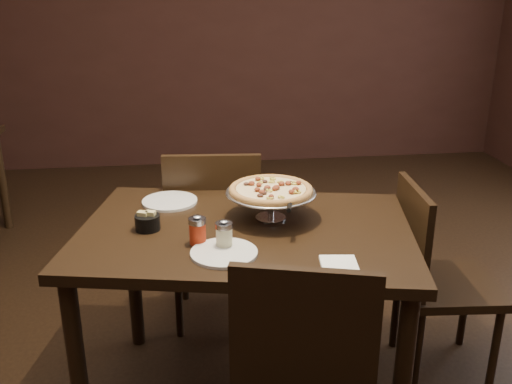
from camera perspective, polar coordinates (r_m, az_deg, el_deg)
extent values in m
cube|color=black|center=(2.83, -0.12, -18.42)|extent=(6.00, 7.00, 0.02)
cube|color=black|center=(5.72, -4.79, 16.56)|extent=(6.00, 0.02, 2.80)
cube|color=black|center=(2.30, -1.08, -4.15)|extent=(1.48, 1.14, 0.04)
cylinder|color=black|center=(2.33, -17.38, -16.70)|extent=(0.07, 0.07, 0.78)
cylinder|color=black|center=(2.93, -12.15, -8.07)|extent=(0.07, 0.07, 0.78)
cylinder|color=black|center=(2.84, 11.92, -8.95)|extent=(0.07, 0.07, 0.78)
cylinder|color=black|center=(4.63, -24.06, 0.99)|extent=(0.06, 0.06, 0.74)
cylinder|color=#ACADB3|center=(2.38, 1.47, -2.58)|extent=(0.13, 0.13, 0.01)
cylinder|color=#ACADB3|center=(2.36, 1.48, -1.37)|extent=(0.03, 0.03, 0.10)
cylinder|color=#ACADB3|center=(2.35, 1.49, -0.17)|extent=(0.09, 0.09, 0.01)
cylinder|color=#ACACB1|center=(2.34, 1.49, -0.05)|extent=(0.36, 0.36, 0.01)
torus|color=#ACACB1|center=(2.34, 1.49, -0.03)|extent=(0.37, 0.37, 0.01)
cylinder|color=brown|center=(2.34, 1.50, 0.14)|extent=(0.34, 0.34, 0.01)
torus|color=brown|center=(2.34, 1.50, 0.23)|extent=(0.35, 0.35, 0.03)
cylinder|color=#DDB879|center=(2.34, 1.50, 0.33)|extent=(0.29, 0.29, 0.01)
cylinder|color=beige|center=(2.11, -3.20, -4.60)|extent=(0.06, 0.06, 0.08)
cylinder|color=#ACADB3|center=(2.09, -3.23, -3.35)|extent=(0.06, 0.06, 0.02)
ellipsoid|color=#ACADB3|center=(2.09, -3.24, -2.95)|extent=(0.03, 0.03, 0.01)
cylinder|color=maroon|center=(2.16, -5.86, -4.15)|extent=(0.06, 0.06, 0.08)
cylinder|color=#ACADB3|center=(2.14, -5.91, -2.89)|extent=(0.07, 0.07, 0.02)
ellipsoid|color=#ACADB3|center=(2.13, -5.92, -2.48)|extent=(0.04, 0.04, 0.01)
cylinder|color=black|center=(2.31, -10.79, -3.01)|extent=(0.10, 0.10, 0.06)
cube|color=tan|center=(2.31, -11.23, -2.71)|extent=(0.05, 0.04, 0.07)
cube|color=tan|center=(2.30, -10.49, -2.67)|extent=(0.05, 0.04, 0.07)
cube|color=white|center=(2.01, 8.30, -7.20)|extent=(0.14, 0.14, 0.01)
cylinder|color=silver|center=(2.58, -8.62, -0.93)|extent=(0.25, 0.25, 0.01)
cylinder|color=silver|center=(2.08, -3.22, -6.10)|extent=(0.25, 0.25, 0.01)
cone|color=#ACADB3|center=(2.19, 3.38, -1.43)|extent=(0.13, 0.13, 0.00)
cylinder|color=black|center=(2.19, 3.39, -1.35)|extent=(0.05, 0.12, 0.02)
cube|color=black|center=(3.06, -4.13, -4.57)|extent=(0.50, 0.50, 0.04)
cube|color=black|center=(2.75, -4.37, -1.16)|extent=(0.47, 0.07, 0.49)
cylinder|color=black|center=(3.34, -0.68, -7.06)|extent=(0.04, 0.04, 0.45)
cylinder|color=black|center=(3.35, -7.20, -7.14)|extent=(0.04, 0.04, 0.45)
cylinder|color=black|center=(3.01, -0.44, -10.35)|extent=(0.04, 0.04, 0.45)
cylinder|color=black|center=(3.02, -7.73, -10.42)|extent=(0.04, 0.04, 0.45)
cube|color=black|center=(1.79, 4.77, -14.43)|extent=(0.45, 0.15, 0.48)
cube|color=black|center=(2.80, 18.66, -8.85)|extent=(0.47, 0.47, 0.04)
cube|color=black|center=(2.63, 15.29, -4.20)|extent=(0.07, 0.43, 0.45)
cylinder|color=black|center=(2.85, 22.78, -14.34)|extent=(0.04, 0.04, 0.42)
cylinder|color=black|center=(3.12, 20.10, -10.82)|extent=(0.04, 0.04, 0.42)
cylinder|color=black|center=(2.73, 15.87, -15.14)|extent=(0.04, 0.04, 0.42)
cylinder|color=black|center=(3.01, 13.80, -11.35)|extent=(0.04, 0.04, 0.42)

